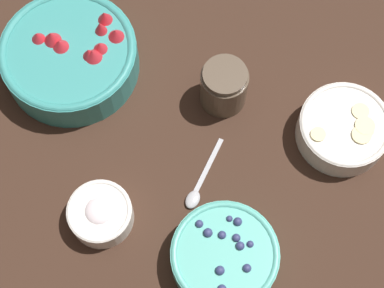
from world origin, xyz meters
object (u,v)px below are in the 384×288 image
bowl_strawberries (70,56)px  jar_chocolate (224,87)px  bowl_bananas (344,128)px  bowl_blueberries (225,256)px  bowl_cream (100,214)px

bowl_strawberries → jar_chocolate: (0.22, 0.16, -0.00)m
bowl_strawberries → jar_chocolate: size_ratio=2.65×
bowl_bananas → jar_chocolate: jar_chocolate is taller
bowl_strawberries → bowl_blueberries: size_ratio=1.41×
bowl_blueberries → bowl_strawberries: bearing=175.7°
bowl_strawberries → bowl_cream: bearing=-28.1°
bowl_strawberries → bowl_blueberries: bearing=-4.3°
bowl_cream → bowl_strawberries: bearing=151.9°
jar_chocolate → bowl_bananas: bearing=28.9°
bowl_bananas → jar_chocolate: (-0.18, -0.10, 0.01)m
bowl_blueberries → jar_chocolate: 0.28m
bowl_bananas → bowl_cream: bowl_bananas is taller
bowl_strawberries → jar_chocolate: same height
bowl_blueberries → bowl_cream: 0.21m
bowl_bananas → bowl_cream: 0.42m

